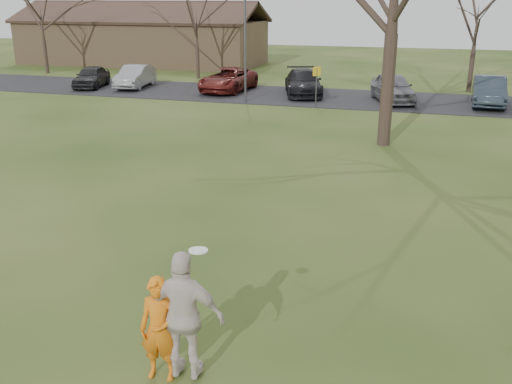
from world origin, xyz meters
The scene contains 14 objects.
ground centered at (0.00, 0.00, 0.00)m, with size 120.00×120.00×0.00m, color #1E380F.
parking_strip centered at (0.00, 25.00, 0.02)m, with size 62.00×6.50×0.04m, color black.
player_defender centered at (-0.17, -0.54, 0.84)m, with size 0.61×0.40×1.67m, color orange.
car_0 centered at (-16.83, 24.55, 0.70)m, with size 1.55×3.86×1.31m, color black.
car_1 centered at (-14.12, 25.22, 0.73)m, with size 1.45×4.16×1.37m, color gray.
car_2 centered at (-8.03, 25.49, 0.73)m, with size 2.30×4.98×1.38m, color maroon.
car_3 centered at (-3.39, 25.42, 0.75)m, with size 2.00×4.92×1.43m, color black.
car_4 centered at (1.74, 24.57, 0.80)m, with size 1.79×4.45×1.52m, color slate.
car_5 centered at (6.67, 24.89, 0.79)m, with size 1.58×4.54×1.50m, color #28323C.
catching_play centered at (0.21, -0.45, 1.08)m, with size 1.23×0.59×2.18m.
building centered at (-20.00, 38.00, 1.93)m, with size 20.60×8.50×5.14m.
lamp_post centered at (-6.00, 22.50, 3.97)m, with size 0.34×0.34×6.27m.
sign_yellow centered at (-2.00, 22.00, 1.45)m, with size 0.35×0.35×2.08m.
small_tree_row centered at (4.38, 30.06, 3.89)m, with size 55.00×5.90×8.50m.
Camera 1 is at (3.24, -7.11, 5.53)m, focal length 39.65 mm.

